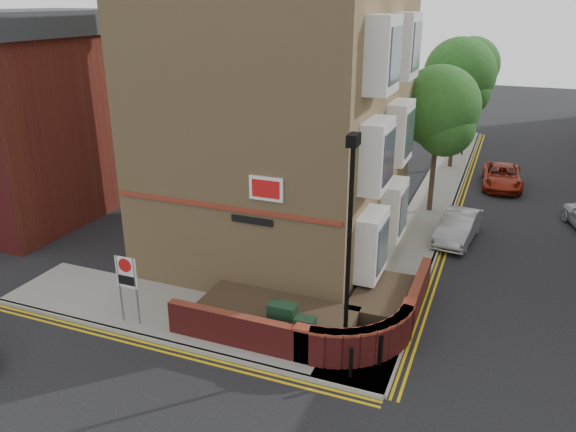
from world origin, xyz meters
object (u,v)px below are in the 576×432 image
(lamppost, at_px, (349,251))
(zone_sign, at_px, (127,278))
(utility_cabinet_large, at_px, (282,323))
(silver_car_near, at_px, (458,227))

(lamppost, distance_m, zone_sign, 6.85)
(lamppost, xyz_separation_m, zone_sign, (-6.60, -0.70, -1.70))
(lamppost, bearing_deg, utility_cabinet_large, 176.99)
(lamppost, relative_size, zone_sign, 2.86)
(zone_sign, xyz_separation_m, silver_car_near, (8.60, 10.51, -1.04))
(lamppost, relative_size, silver_car_near, 1.70)
(utility_cabinet_large, height_order, zone_sign, zone_sign)
(utility_cabinet_large, bearing_deg, lamppost, -3.01)
(utility_cabinet_large, xyz_separation_m, zone_sign, (-4.70, -0.80, 0.92))
(utility_cabinet_large, relative_size, zone_sign, 0.55)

